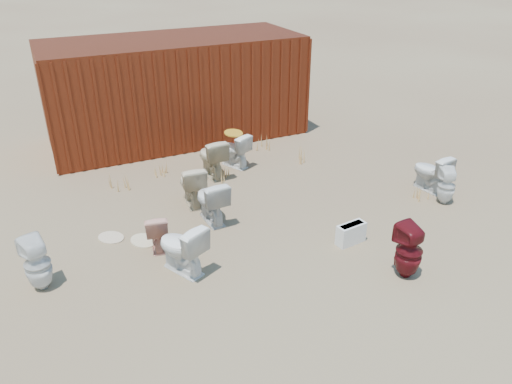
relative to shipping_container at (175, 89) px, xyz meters
name	(u,v)px	position (x,y,z in m)	size (l,w,h in m)	color
ground	(271,236)	(0.00, -5.20, -1.20)	(100.00, 100.00, 0.00)	brown
shipping_container	(175,89)	(0.00, 0.00, 0.00)	(6.00, 2.40, 2.40)	#49180C
toilet_front_a	(181,248)	(-1.64, -5.51, -0.79)	(0.46, 0.80, 0.82)	white
toilet_front_pink	(157,230)	(-1.82, -4.73, -0.88)	(0.36, 0.63, 0.64)	tan
toilet_front_c	(211,201)	(-0.73, -4.31, -0.80)	(0.45, 0.79, 0.80)	silver
toilet_front_maroon	(409,251)	(1.32, -7.03, -0.77)	(0.39, 0.40, 0.86)	#5C0F15
toilet_front_e	(431,172)	(3.60, -5.00, -0.82)	(0.43, 0.75, 0.77)	white
toilet_back_a	(37,264)	(-3.60, -5.05, -0.79)	(0.37, 0.38, 0.82)	white
toilet_back_beige_left	(192,184)	(-0.83, -3.54, -0.80)	(0.45, 0.78, 0.80)	beige
toilet_back_beige_right	(212,157)	(-0.06, -2.57, -0.78)	(0.47, 0.82, 0.84)	#C5B690
toilet_back_yellowlid	(234,150)	(0.55, -2.30, -0.82)	(0.42, 0.74, 0.75)	white
toilet_back_e	(446,186)	(3.48, -5.54, -0.85)	(0.32, 0.33, 0.71)	white
yellow_lid	(233,133)	(0.55, -2.30, -0.43)	(0.38, 0.48, 0.03)	gold
loose_tank	(351,234)	(1.09, -5.94, -1.02)	(0.50, 0.20, 0.35)	white
loose_lid_near	(143,241)	(-1.99, -4.46, -1.19)	(0.38, 0.49, 0.02)	beige
loose_lid_far	(111,238)	(-2.46, -4.14, -1.19)	(0.36, 0.47, 0.02)	beige
weed_clump_a	(119,180)	(-1.95, -2.32, -1.03)	(0.36, 0.36, 0.33)	tan
weed_clump_b	(224,174)	(0.10, -2.84, -1.07)	(0.32, 0.32, 0.26)	tan
weed_clump_c	(303,155)	(2.02, -2.73, -1.05)	(0.36, 0.36, 0.30)	tan
weed_clump_d	(161,169)	(-1.03, -2.04, -1.08)	(0.30, 0.30, 0.24)	tan
weed_clump_e	(263,143)	(1.54, -1.70, -1.05)	(0.34, 0.34, 0.31)	tan
weed_clump_f	(419,193)	(3.19, -5.19, -1.09)	(0.28, 0.28, 0.23)	tan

